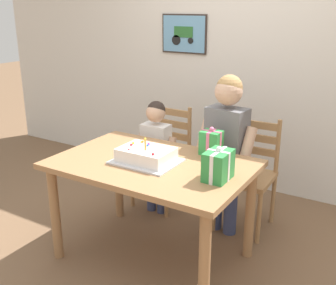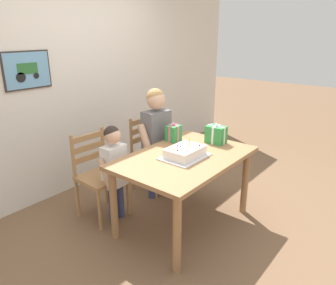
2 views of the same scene
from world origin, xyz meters
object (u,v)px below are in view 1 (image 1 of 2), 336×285
Objects in this scene: dining_table at (152,176)px; birthday_cake at (146,156)px; child_younger at (156,147)px; chair_right at (248,174)px; gift_box_beside_cake at (211,143)px; child_older at (226,140)px; gift_box_red_large at (218,165)px; chair_left at (163,156)px.

birthday_cake is (-0.03, -0.03, 0.15)m from dining_table.
chair_right is at bearing 14.25° from child_younger.
child_older is (0.01, 0.25, -0.05)m from gift_box_beside_cake.
gift_box_beside_cake is at bearing 50.60° from birthday_cake.
gift_box_beside_cake is at bearing 120.91° from gift_box_red_large.
birthday_cake is at bearing -65.48° from chair_left.
gift_box_red_large is at bearing -4.05° from dining_table.
birthday_cake is 0.98m from chair_left.
gift_box_beside_cake is at bearing -21.60° from child_younger.
gift_box_red_large reaches higher than dining_table.
child_older is (0.32, 0.63, -0.01)m from birthday_cake.
chair_right reaches higher than dining_table.
child_older is at bearing 109.21° from gift_box_red_large.
chair_left is at bearing 114.52° from birthday_cake.
child_older is (0.29, 0.61, 0.14)m from dining_table.
gift_box_beside_cake is at bearing -92.10° from child_older.
birthday_cake is at bearing -141.10° from dining_table.
chair_left is at bearing -180.00° from chair_right.
child_older reaches higher than chair_left.
gift_box_beside_cake is (0.31, 0.38, 0.04)m from birthday_cake.
child_younger reaches higher than chair_right.
gift_box_beside_cake is 0.23× the size of chair_left.
chair_right is (-0.10, 0.84, -0.38)m from gift_box_red_large.
birthday_cake is 0.43× the size of child_younger.
chair_left is at bearing 117.02° from dining_table.
child_older is at bearing -15.72° from chair_left.
child_older reaches higher than gift_box_beside_cake.
dining_table is at bearing -117.07° from chair_right.
birthday_cake is at bearing -129.40° from gift_box_beside_cake.
birthday_cake reaches higher than dining_table.
birthday_cake is 0.55m from gift_box_red_large.
chair_right is at bearing 96.96° from gift_box_red_large.
child_older is 0.67m from child_younger.
birthday_cake is 0.74m from child_younger.
child_older is 1.27× the size of child_younger.
chair_left is (-0.41, 0.81, -0.19)m from dining_table.
gift_box_beside_cake is 0.16× the size of child_older.
birthday_cake is 0.34× the size of child_older.
child_older is at bearing 63.11° from birthday_cake.
chair_right is at bearing 0.00° from chair_left.
gift_box_red_large is 0.24× the size of chair_left.
gift_box_red_large is 0.24× the size of chair_right.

